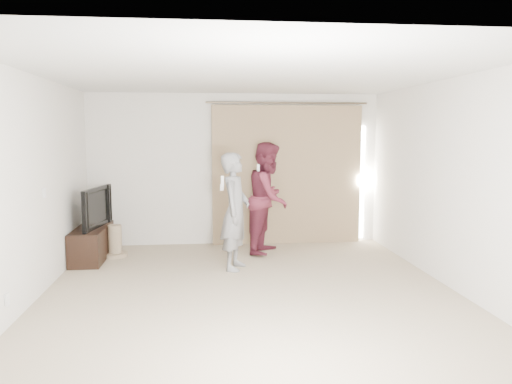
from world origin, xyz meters
TOP-DOWN VIEW (x-y plane):
  - floor at (0.00, 0.00)m, footprint 5.50×5.50m
  - wall_back at (0.00, 2.75)m, footprint 5.00×0.04m
  - wall_left at (-2.50, -0.00)m, footprint 0.04×5.50m
  - ceiling at (0.00, 0.00)m, footprint 5.00×5.50m
  - curtain at (0.91, 2.68)m, footprint 2.80×0.11m
  - tv_console at (-2.27, 1.86)m, footprint 0.44×1.28m
  - tv at (-2.27, 1.86)m, footprint 0.32×1.08m
  - scratching_post at (-1.94, 1.97)m, footprint 0.38×0.38m
  - person_man at (-0.11, 1.07)m, footprint 0.56×0.70m
  - person_woman at (0.49, 2.00)m, footprint 0.97×1.07m

SIDE VIEW (x-z plane):
  - floor at x=0.00m, z-range 0.00..0.00m
  - scratching_post at x=-1.94m, z-range -0.05..0.45m
  - tv_console at x=-2.27m, z-range 0.00..0.49m
  - tv at x=-2.27m, z-range 0.49..1.11m
  - person_man at x=-0.11m, z-range 0.00..1.66m
  - person_woman at x=0.49m, z-range 0.00..1.78m
  - curtain at x=0.91m, z-range -0.02..2.43m
  - wall_left at x=-2.50m, z-range 0.00..2.60m
  - wall_back at x=0.00m, z-range 0.00..2.60m
  - ceiling at x=0.00m, z-range 2.60..2.60m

